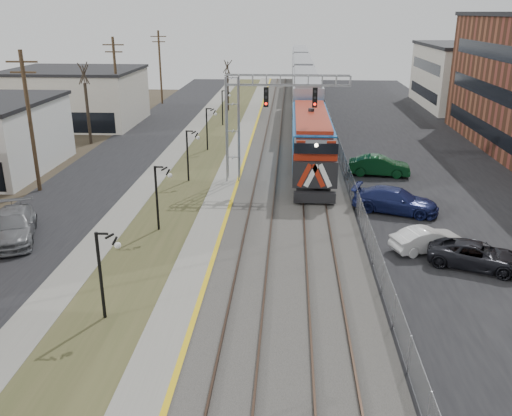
{
  "coord_description": "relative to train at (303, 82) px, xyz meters",
  "views": [
    {
      "loc": [
        3.73,
        -11.77,
        12.39
      ],
      "look_at": [
        2.05,
        15.13,
        2.6
      ],
      "focal_mm": 38.0,
      "sensor_mm": 36.0,
      "label": 1
    }
  ],
  "objects": [
    {
      "name": "train",
      "position": [
        0.0,
        0.0,
        0.0
      ],
      "size": [
        3.0,
        85.85,
        5.33
      ],
      "color": "#155EAE",
      "rests_on": "ground"
    },
    {
      "name": "car_lot_d",
      "position": [
        5.21,
        -45.12,
        -2.12
      ],
      "size": [
        5.93,
        3.94,
        1.6
      ],
      "primitive_type": "imported",
      "rotation": [
        0.0,
        0.0,
        1.23
      ],
      "color": "#161E4F",
      "rests_on": "ground"
    },
    {
      "name": "ballast_bed",
      "position": [
        -1.5,
        -32.12,
        -2.82
      ],
      "size": [
        8.0,
        120.0,
        0.2
      ],
      "primitive_type": "cube",
      "color": "#595651",
      "rests_on": "ground"
    },
    {
      "name": "car_lot_f",
      "position": [
        5.44,
        -36.65,
        -2.13
      ],
      "size": [
        4.98,
        2.27,
        1.58
      ],
      "primitive_type": "imported",
      "rotation": [
        0.0,
        0.0,
        1.44
      ],
      "color": "#0B3A1A",
      "rests_on": "ground"
    },
    {
      "name": "platform_edge",
      "position": [
        -5.62,
        -32.12,
        -2.67
      ],
      "size": [
        0.24,
        120.0,
        0.01
      ],
      "primitive_type": "cube",
      "color": "gold",
      "rests_on": "platform"
    },
    {
      "name": "track_near",
      "position": [
        -3.5,
        -32.12,
        -2.64
      ],
      "size": [
        1.58,
        120.0,
        0.15
      ],
      "color": "#2D2119",
      "rests_on": "ballast_bed"
    },
    {
      "name": "lampposts",
      "position": [
        -9.5,
        -48.84,
        -0.92
      ],
      "size": [
        0.14,
        62.14,
        4.0
      ],
      "color": "black",
      "rests_on": "ground"
    },
    {
      "name": "platform",
      "position": [
        -6.5,
        -32.12,
        -2.8
      ],
      "size": [
        2.0,
        120.0,
        0.24
      ],
      "primitive_type": "cube",
      "color": "gray",
      "rests_on": "ground"
    },
    {
      "name": "fence",
      "position": [
        2.7,
        -32.12,
        -2.12
      ],
      "size": [
        0.04,
        120.0,
        1.6
      ],
      "primitive_type": "cube",
      "color": "gray",
      "rests_on": "ground"
    },
    {
      "name": "sidewalk",
      "position": [
        -12.5,
        -32.12,
        -2.88
      ],
      "size": [
        2.0,
        120.0,
        0.08
      ],
      "primitive_type": "cube",
      "color": "gray",
      "rests_on": "ground"
    },
    {
      "name": "car_street_b",
      "position": [
        -17.44,
        -51.11,
        -2.09
      ],
      "size": [
        4.2,
        6.16,
        1.66
      ],
      "primitive_type": "imported",
      "rotation": [
        0.0,
        0.0,
        0.36
      ],
      "color": "slate",
      "rests_on": "ground"
    },
    {
      "name": "utility_poles",
      "position": [
        -20.0,
        -42.12,
        2.08
      ],
      "size": [
        0.28,
        80.28,
        10.0
      ],
      "color": "#4C3823",
      "rests_on": "ground"
    },
    {
      "name": "grass_median",
      "position": [
        -9.5,
        -32.12,
        -2.89
      ],
      "size": [
        4.0,
        120.0,
        0.06
      ],
      "primitive_type": "cube",
      "color": "#434726",
      "rests_on": "ground"
    },
    {
      "name": "track_far",
      "position": [
        -0.0,
        -32.12,
        -2.64
      ],
      "size": [
        1.58,
        120.0,
        0.15
      ],
      "color": "#2D2119",
      "rests_on": "ballast_bed"
    },
    {
      "name": "street_west",
      "position": [
        -17.0,
        -32.12,
        -2.9
      ],
      "size": [
        7.0,
        120.0,
        0.04
      ],
      "primitive_type": "cube",
      "color": "black",
      "rests_on": "ground"
    },
    {
      "name": "car_lot_b",
      "position": [
        5.85,
        -51.23,
        -2.26
      ],
      "size": [
        4.23,
        2.7,
        1.32
      ],
      "primitive_type": "imported",
      "rotation": [
        0.0,
        0.0,
        1.93
      ],
      "color": "white",
      "rests_on": "ground"
    },
    {
      "name": "car_lot_e",
      "position": [
        5.61,
        -44.78,
        -2.27
      ],
      "size": [
        3.92,
        1.85,
        1.3
      ],
      "primitive_type": "imported",
      "rotation": [
        0.0,
        0.0,
        1.66
      ],
      "color": "slate",
      "rests_on": "ground"
    },
    {
      "name": "signal_gantry",
      "position": [
        -4.28,
        -39.13,
        2.67
      ],
      "size": [
        9.0,
        1.07,
        8.15
      ],
      "color": "gray",
      "rests_on": "ground"
    },
    {
      "name": "parking_lot",
      "position": [
        10.5,
        -32.12,
        -2.9
      ],
      "size": [
        16.0,
        120.0,
        0.04
      ],
      "primitive_type": "cube",
      "color": "black",
      "rests_on": "ground"
    },
    {
      "name": "bare_trees",
      "position": [
        -18.16,
        -28.21,
        -0.22
      ],
      "size": [
        12.3,
        42.3,
        5.95
      ],
      "color": "#382D23",
      "rests_on": "ground"
    },
    {
      "name": "car_lot_c",
      "position": [
        7.9,
        -53.12,
        -2.26
      ],
      "size": [
        5.23,
        3.8,
        1.32
      ],
      "primitive_type": "imported",
      "rotation": [
        0.0,
        0.0,
        1.19
      ],
      "color": "black",
      "rests_on": "ground"
    }
  ]
}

